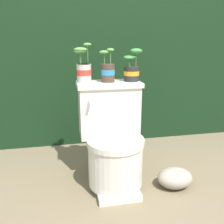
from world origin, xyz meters
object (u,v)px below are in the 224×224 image
Objects in this scene: toilet at (112,139)px; potted_plant_middle at (132,69)px; potted_plant_midleft at (108,71)px; garden_stone at (175,178)px; potted_plant_left at (84,68)px.

toilet is 3.08× the size of potted_plant_middle.
potted_plant_midleft is 0.17m from potted_plant_middle.
potted_plant_midleft reaches higher than toilet.
potted_plant_middle is at bearing 128.78° from garden_stone.
toilet reaches higher than garden_stone.
garden_stone is at bearing -35.38° from potted_plant_midleft.
potted_plant_middle is (0.17, 0.01, 0.01)m from potted_plant_midleft.
potted_plant_midleft reaches higher than potted_plant_middle.
potted_plant_left is at bearing 177.00° from potted_plant_middle.
potted_plant_middle is at bearing 1.97° from potted_plant_midleft.
potted_plant_middle is at bearing 40.07° from toilet.
toilet is 0.51m from potted_plant_left.
toilet is 0.49m from garden_stone.
potted_plant_left is 1.08× the size of garden_stone.
garden_stone is (0.40, -0.16, -0.25)m from toilet.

